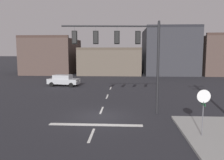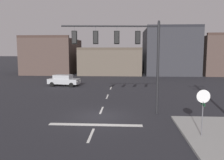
# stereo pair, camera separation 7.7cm
# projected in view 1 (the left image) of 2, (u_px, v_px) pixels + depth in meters

# --- Properties ---
(ground_plane) EXTENTS (400.00, 400.00, 0.00)m
(ground_plane) POSITION_uv_depth(u_px,v_px,m) (99.00, 117.00, 17.98)
(ground_plane) COLOR #232328
(stop_bar_paint) EXTENTS (6.40, 0.50, 0.01)m
(stop_bar_paint) POSITION_uv_depth(u_px,v_px,m) (96.00, 125.00, 16.00)
(stop_bar_paint) COLOR silver
(stop_bar_paint) RESTS_ON ground
(lane_centreline) EXTENTS (0.16, 26.40, 0.01)m
(lane_centreline) POSITION_uv_depth(u_px,v_px,m) (102.00, 110.00, 19.96)
(lane_centreline) COLOR silver
(lane_centreline) RESTS_ON ground
(signal_mast_near_side) EXTENTS (7.54, 0.88, 7.33)m
(signal_mast_near_side) POSITION_uv_depth(u_px,v_px,m) (126.00, 47.00, 18.23)
(signal_mast_near_side) COLOR black
(signal_mast_near_side) RESTS_ON ground
(stop_sign) EXTENTS (0.76, 0.64, 2.83)m
(stop_sign) POSITION_uv_depth(u_px,v_px,m) (203.00, 102.00, 13.33)
(stop_sign) COLOR #56565B
(stop_sign) RESTS_ON ground
(car_lot_nearside) EXTENTS (4.63, 2.44, 1.61)m
(car_lot_nearside) POSITION_uv_depth(u_px,v_px,m) (63.00, 80.00, 33.55)
(car_lot_nearside) COLOR #9EA0A5
(car_lot_nearside) RESTS_ON ground
(building_row) EXTENTS (49.64, 13.36, 10.00)m
(building_row) POSITION_uv_depth(u_px,v_px,m) (143.00, 56.00, 51.80)
(building_row) COLOR #473833
(building_row) RESTS_ON ground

